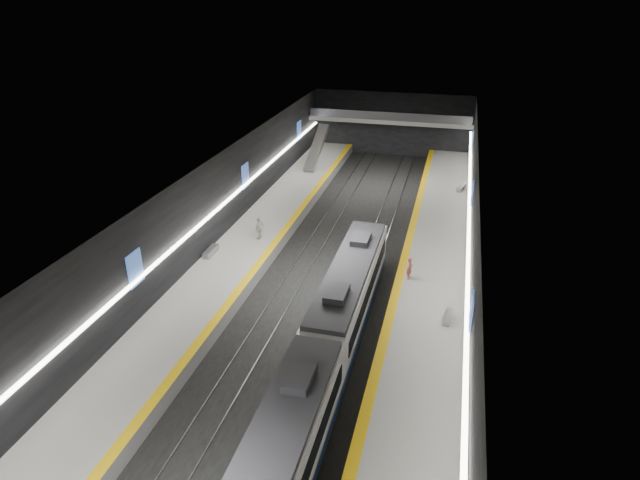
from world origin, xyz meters
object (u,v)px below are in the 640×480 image
(passenger_left_a, at_px, (259,228))
(escalator, at_px, (317,147))
(passenger_right_a, at_px, (410,268))
(bench_left_far, at_px, (211,251))
(bench_right_far, at_px, (461,188))
(train, at_px, (320,361))
(bench_right_near, at_px, (448,317))

(passenger_left_a, bearing_deg, escalator, -163.46)
(passenger_right_a, distance_m, passenger_left_a, 13.22)
(bench_left_far, height_order, bench_right_far, bench_left_far)
(train, distance_m, passenger_right_a, 12.58)
(bench_left_far, xyz_separation_m, passenger_left_a, (2.73, 3.61, 0.71))
(bench_left_far, height_order, passenger_left_a, passenger_left_a)
(bench_right_far, height_order, passenger_right_a, passenger_right_a)
(passenger_left_a, bearing_deg, bench_right_far, 150.11)
(passenger_right_a, bearing_deg, train, 167.28)
(escalator, xyz_separation_m, bench_right_near, (16.37, -29.47, -1.70))
(bench_right_near, distance_m, bench_right_far, 24.51)
(bench_left_far, height_order, passenger_right_a, passenger_right_a)
(passenger_right_a, bearing_deg, bench_right_near, -144.70)
(train, height_order, passenger_right_a, train)
(passenger_right_a, bearing_deg, passenger_left_a, 77.57)
(escalator, distance_m, passenger_right_a, 28.25)
(train, relative_size, bench_right_near, 18.46)
(train, relative_size, passenger_left_a, 15.83)
(escalator, bearing_deg, train, -74.84)
(passenger_right_a, xyz_separation_m, passenger_left_a, (-12.73, 3.57, 0.11))
(train, bearing_deg, bench_right_far, 78.14)
(bench_left_far, relative_size, passenger_left_a, 1.02)
(bench_right_near, bearing_deg, bench_right_far, 95.65)
(escalator, relative_size, passenger_right_a, 4.74)
(bench_right_near, bearing_deg, bench_left_far, 172.33)
(escalator, height_order, passenger_right_a, escalator)
(bench_right_far, height_order, passenger_left_a, passenger_left_a)
(train, relative_size, bench_left_far, 15.56)
(bench_left_far, relative_size, bench_right_near, 1.19)
(bench_right_far, xyz_separation_m, passenger_left_a, (-15.98, -16.28, 0.72))
(train, height_order, bench_right_far, train)
(bench_right_far, relative_size, passenger_right_a, 1.09)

